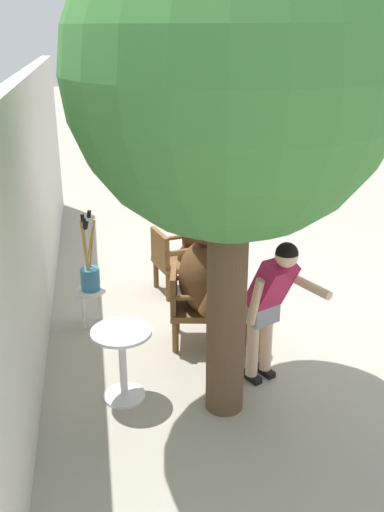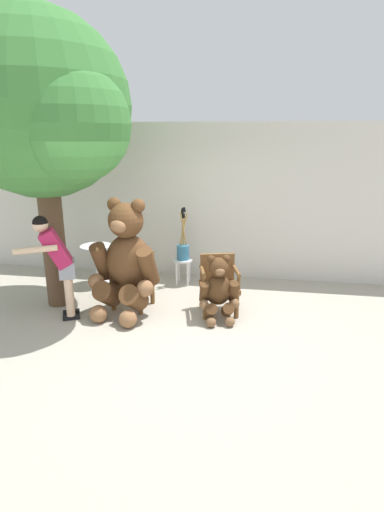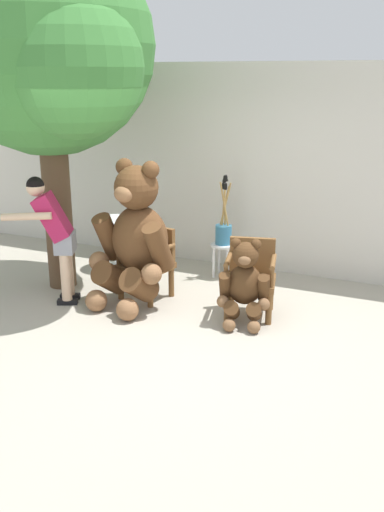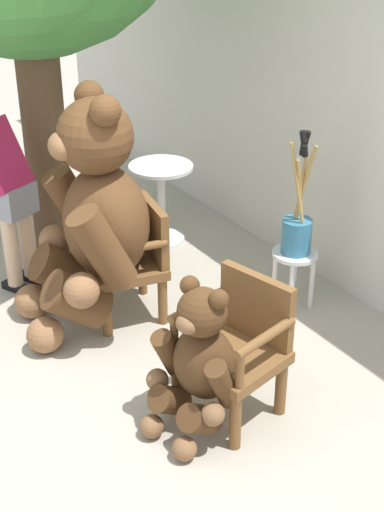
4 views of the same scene
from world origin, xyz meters
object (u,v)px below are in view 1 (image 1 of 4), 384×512
wooden_chair_left (189,304)px  white_stool (92,297)px  wooden_chair_right (172,259)px  teddy_bear_large (215,271)px  brush_bucket (90,273)px  teddy_bear_small (194,257)px  round_side_table (122,356)px  patio_tree (237,81)px  person_visitor (270,299)px

wooden_chair_left → white_stool: size_ratio=1.87×
wooden_chair_right → white_stool: wooden_chair_right is taller
teddy_bear_large → brush_bucket: (0.60, 1.33, -0.18)m
teddy_bear_small → white_stool: 1.55m
wooden_chair_left → teddy_bear_small: teddy_bear_small is taller
teddy_bear_large → round_side_table: 1.44m
round_side_table → brush_bucket: bearing=10.2°
teddy_bear_small → white_stool: bearing=119.6°
white_stool → wooden_chair_left: bearing=-118.5°
patio_tree → teddy_bear_small: bearing=-2.5°
wooden_chair_right → teddy_bear_small: 0.29m
person_visitor → round_side_table: 1.47m
teddy_bear_large → brush_bucket: 1.47m
wooden_chair_left → patio_tree: bearing=-170.5°
wooden_chair_right → teddy_bear_large: 1.42m
person_visitor → brush_bucket: (1.49, 1.66, -0.24)m
wooden_chair_right → round_side_table: wooden_chair_right is taller
round_side_table → patio_tree: bearing=-100.7°
wooden_chair_left → person_visitor: bearing=-146.3°
brush_bucket → patio_tree: size_ratio=0.22×
wooden_chair_left → wooden_chair_right: bearing=-0.0°
wooden_chair_right → brush_bucket: size_ratio=0.91×
patio_tree → white_stool: bearing=36.4°
patio_tree → teddy_bear_large: bearing=-4.6°
wooden_chair_left → wooden_chair_right: 1.31m
patio_tree → round_side_table: bearing=79.3°
wooden_chair_left → round_side_table: (-0.92, 0.79, -0.01)m
wooden_chair_right → brush_bucket: bearing=124.9°
brush_bucket → teddy_bear_small: bearing=-60.4°
person_visitor → brush_bucket: bearing=48.3°
person_visitor → round_side_table: person_visitor is taller
wooden_chair_left → wooden_chair_right: same height
person_visitor → white_stool: bearing=48.2°
teddy_bear_large → brush_bucket: size_ratio=1.83×
wooden_chair_right → white_stool: (-0.74, 1.05, -0.11)m
teddy_bear_small → round_side_table: teddy_bear_small is taller
teddy_bear_small → brush_bucket: bearing=119.6°
wooden_chair_right → person_visitor: 2.35m
teddy_bear_large → person_visitor: (-0.88, -0.34, 0.07)m
wooden_chair_left → teddy_bear_small: (1.34, -0.29, 0.01)m
wooden_chair_right → brush_bucket: (-0.74, 1.06, 0.20)m
brush_bucket → patio_tree: 3.05m
wooden_chair_right → patio_tree: size_ratio=0.20×
teddy_bear_small → round_side_table: 2.51m
wooden_chair_right → teddy_bear_large: (-1.34, -0.27, 0.38)m
teddy_bear_small → white_stool: size_ratio=2.09×
wooden_chair_left → person_visitor: (-0.91, -0.61, 0.45)m
wooden_chair_right → teddy_bear_small: teddy_bear_small is taller
round_side_table → patio_tree: (-0.18, -0.97, 2.45)m
wooden_chair_right → person_visitor: bearing=-164.7°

